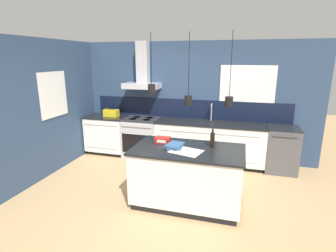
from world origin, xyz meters
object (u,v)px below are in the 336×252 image
dishwasher (281,149)px  yellow_toolbox (111,113)px  bottle_on_island (212,140)px  red_supply_box (163,140)px  oven_range (142,137)px  book_stack (175,146)px

dishwasher → yellow_toolbox: 3.81m
bottle_on_island → red_supply_box: size_ratio=1.24×
dishwasher → red_supply_box: red_supply_box is taller
red_supply_box → yellow_toolbox: yellow_toolbox is taller
oven_range → bottle_on_island: bottle_on_island is taller
yellow_toolbox → dishwasher: bearing=-0.0°
oven_range → red_supply_box: 1.90m
bottle_on_island → red_supply_box: (-0.80, 0.00, -0.08)m
red_supply_box → yellow_toolbox: 2.33m
bottle_on_island → book_stack: (-0.55, -0.19, -0.09)m
oven_range → bottle_on_island: bearing=-41.2°
oven_range → yellow_toolbox: 0.93m
bottle_on_island → yellow_toolbox: (-2.53, 1.56, -0.04)m
dishwasher → book_stack: book_stack is taller
oven_range → book_stack: size_ratio=2.70×
book_stack → yellow_toolbox: 2.64m
oven_range → bottle_on_island: (1.78, -1.56, 0.58)m
oven_range → yellow_toolbox: size_ratio=2.68×
dishwasher → oven_range: bearing=-179.9°
dishwasher → red_supply_box: bearing=-142.5°
dishwasher → bottle_on_island: size_ratio=3.09×
red_supply_box → oven_range: bearing=122.2°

